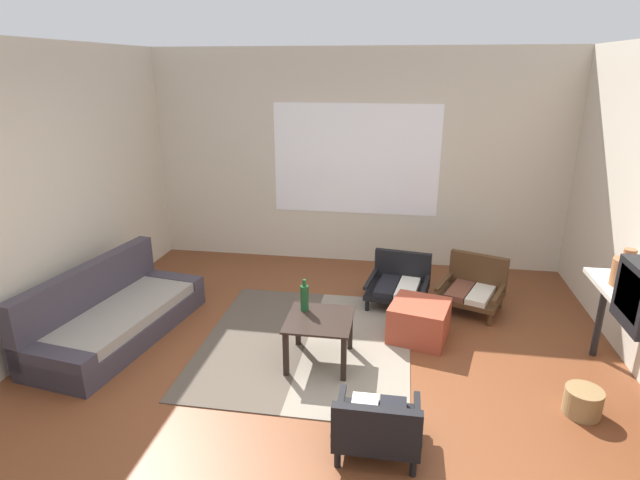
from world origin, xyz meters
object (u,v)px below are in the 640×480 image
wicker_basket (583,402)px  armchair_by_window (399,282)px  armchair_striped_foreground (377,425)px  couch (114,316)px  armchair_corner (473,287)px  coffee_table (319,327)px  ottoman_orange (419,321)px  clay_vase (626,272)px  glass_bottle (304,297)px

wicker_basket → armchair_by_window: bearing=128.8°
armchair_by_window → armchair_striped_foreground: armchair_by_window is taller
couch → armchair_corner: (3.46, 1.18, 0.04)m
coffee_table → wicker_basket: (2.05, -0.38, -0.24)m
couch → armchair_by_window: (2.68, 1.20, 0.02)m
couch → wicker_basket: bearing=-7.3°
couch → coffee_table: 2.02m
ottoman_orange → armchair_striped_foreground: bearing=-100.9°
coffee_table → wicker_basket: bearing=-10.5°
armchair_corner → clay_vase: bearing=-48.7°
armchair_corner → armchair_by_window: bearing=177.9°
ottoman_orange → glass_bottle: glass_bottle is taller
armchair_striped_foreground → glass_bottle: glass_bottle is taller
coffee_table → armchair_by_window: size_ratio=0.82×
armchair_corner → wicker_basket: bearing=-70.3°
ottoman_orange → glass_bottle: size_ratio=1.78×
coffee_table → clay_vase: size_ratio=1.91×
coffee_table → armchair_striped_foreground: 1.19m
armchair_corner → glass_bottle: glass_bottle is taller
ottoman_orange → clay_vase: (1.55, -0.36, 0.76)m
armchair_striped_foreground → armchair_corner: (0.89, 2.36, 0.02)m
wicker_basket → couch: bearing=172.7°
ottoman_orange → wicker_basket: size_ratio=1.90×
armchair_by_window → wicker_basket: bearing=-51.2°
armchair_by_window → armchair_corner: armchair_corner is taller
glass_bottle → armchair_corner: bearing=36.4°
couch → wicker_basket: (4.06, -0.52, -0.10)m
armchair_striped_foreground → wicker_basket: (1.49, 0.66, -0.12)m
armchair_by_window → coffee_table: bearing=-116.3°
armchair_by_window → ottoman_orange: armchair_by_window is taller
glass_bottle → ottoman_orange: bearing=22.8°
armchair_striped_foreground → armchair_corner: bearing=69.4°
armchair_by_window → wicker_basket: 2.22m
armchair_striped_foreground → wicker_basket: 1.64m
coffee_table → armchair_corner: armchair_corner is taller
armchair_corner → wicker_basket: (0.61, -1.70, -0.14)m
couch → wicker_basket: size_ratio=7.05×
coffee_table → ottoman_orange: coffee_table is taller
armchair_by_window → armchair_corner: size_ratio=0.92×
armchair_striped_foreground → ottoman_orange: size_ratio=1.10×
armchair_striped_foreground → clay_vase: size_ratio=1.85×
armchair_striped_foreground → glass_bottle: (-0.71, 1.18, 0.33)m
armchair_by_window → armchair_corner: (0.78, -0.03, 0.02)m
armchair_by_window → clay_vase: 2.21m
armchair_striped_foreground → armchair_by_window: bearing=87.5°
glass_bottle → armchair_by_window: bearing=55.9°
armchair_by_window → ottoman_orange: size_ratio=1.39×
glass_bottle → couch: bearing=179.9°
coffee_table → armchair_corner: size_ratio=0.75×
ottoman_orange → glass_bottle: bearing=-157.2°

